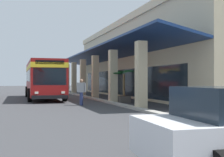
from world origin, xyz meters
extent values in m
plane|color=#38383A|center=(0.00, 8.00, 0.00)|extent=(120.00, 120.00, 0.00)
cube|color=#9E998E|center=(1.78, 3.34, 0.06)|extent=(36.39, 0.50, 0.12)
cube|color=#C6B793|center=(1.78, 13.04, 3.43)|extent=(30.32, 12.75, 6.85)
cube|color=beige|center=(1.78, 13.04, 7.15)|extent=(30.62, 13.05, 0.60)
cube|color=#C6B793|center=(-10.86, 3.75, 1.88)|extent=(0.55, 0.55, 3.77)
cube|color=#C6B793|center=(-5.80, 3.75, 1.88)|extent=(0.55, 0.55, 3.77)
cube|color=#C6B793|center=(-0.75, 3.75, 1.88)|extent=(0.55, 0.55, 3.77)
cube|color=#C6B793|center=(4.30, 3.75, 1.88)|extent=(0.55, 0.55, 3.77)
cube|color=#C6B793|center=(9.36, 3.75, 1.88)|extent=(0.55, 0.55, 3.77)
cube|color=#C6B793|center=(14.41, 3.75, 1.88)|extent=(0.55, 0.55, 3.77)
cube|color=navy|center=(1.78, 5.07, 4.12)|extent=(30.32, 3.16, 0.82)
cube|color=#19232D|center=(1.78, 6.71, 1.40)|extent=(25.47, 0.08, 2.40)
cube|color=maroon|center=(3.57, -0.65, 1.73)|extent=(11.02, 2.63, 2.75)
cube|color=yellow|center=(3.57, -0.65, 2.65)|extent=(11.04, 2.65, 0.36)
cube|color=#19232D|center=(3.27, -0.64, 1.95)|extent=(9.26, 2.64, 0.90)
cube|color=#19232D|center=(9.04, -0.68, 1.85)|extent=(0.08, 2.24, 1.20)
cube|color=black|center=(9.05, -0.68, 2.82)|extent=(0.07, 1.94, 0.28)
cube|color=black|center=(9.17, -0.68, 0.45)|extent=(0.22, 2.45, 0.24)
cube|color=silver|center=(9.10, 0.21, 0.75)|extent=(0.06, 0.24, 0.16)
cube|color=silver|center=(9.09, -1.58, 0.75)|extent=(0.06, 0.24, 0.16)
cube|color=silver|center=(2.07, -0.64, 3.22)|extent=(2.41, 1.80, 0.24)
cylinder|color=black|center=(7.21, 0.60, 0.50)|extent=(1.00, 0.30, 1.00)
cylinder|color=black|center=(7.19, -1.95, 0.50)|extent=(1.00, 0.30, 1.00)
cylinder|color=black|center=(0.50, 0.65, 0.50)|extent=(1.00, 0.30, 1.00)
cylinder|color=black|center=(0.48, -1.90, 0.50)|extent=(1.00, 0.30, 1.00)
cylinder|color=black|center=(24.48, -0.15, 0.32)|extent=(0.64, 0.22, 0.64)
cylinder|color=navy|center=(11.27, 1.06, 0.41)|extent=(0.16, 0.16, 0.82)
cylinder|color=navy|center=(10.99, 1.06, 0.41)|extent=(0.16, 0.16, 0.82)
cube|color=gray|center=(11.13, 1.06, 1.13)|extent=(0.46, 0.52, 0.62)
sphere|color=#8C664C|center=(11.13, 1.06, 1.55)|extent=(0.22, 0.22, 0.22)
cylinder|color=gray|center=(11.35, 1.26, 1.16)|extent=(0.09, 0.09, 0.56)
cylinder|color=gray|center=(10.92, 0.85, 1.16)|extent=(0.09, 0.09, 0.56)
cube|color=#4C4742|center=(9.71, 4.45, 0.23)|extent=(0.78, 0.78, 0.46)
cylinder|color=#332319|center=(9.71, 4.45, 0.47)|extent=(0.67, 0.67, 0.02)
cylinder|color=brown|center=(9.71, 4.45, 1.25)|extent=(0.16, 0.16, 1.57)
ellipsoid|color=#195123|center=(10.15, 4.41, 2.17)|extent=(0.90, 0.29, 0.17)
ellipsoid|color=#195123|center=(9.60, 4.91, 2.26)|extent=(0.42, 0.97, 0.19)
ellipsoid|color=#195123|center=(9.34, 4.34, 2.21)|extent=(0.81, 0.42, 0.18)
ellipsoid|color=#195123|center=(9.71, 4.04, 2.10)|extent=(0.22, 0.82, 0.15)
camera|label=1|loc=(29.69, -2.88, 1.58)|focal=47.77mm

